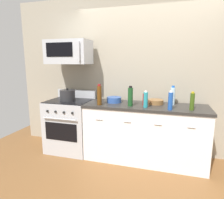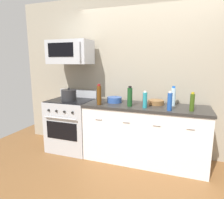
{
  "view_description": "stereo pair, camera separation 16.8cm",
  "coord_description": "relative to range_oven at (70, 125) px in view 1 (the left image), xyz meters",
  "views": [
    {
      "loc": [
        0.35,
        -3.04,
        1.59
      ],
      "look_at": [
        -0.53,
        -0.05,
        0.99
      ],
      "focal_mm": 31.48,
      "sensor_mm": 36.0,
      "label": 1
    },
    {
      "loc": [
        0.51,
        -2.99,
        1.59
      ],
      "look_at": [
        -0.53,
        -0.05,
        0.99
      ],
      "focal_mm": 31.48,
      "sensor_mm": 36.0,
      "label": 2
    }
  ],
  "objects": [
    {
      "name": "ground_plane",
      "position": [
        1.33,
        -0.0,
        -0.47
      ],
      "size": [
        6.01,
        6.01,
        0.0
      ],
      "primitive_type": "plane",
      "color": "brown"
    },
    {
      "name": "back_wall",
      "position": [
        1.33,
        0.41,
        0.88
      ],
      "size": [
        5.01,
        0.1,
        2.7
      ],
      "primitive_type": "cube",
      "color": "#9E937F",
      "rests_on": "ground_plane"
    },
    {
      "name": "counter_unit",
      "position": [
        1.33,
        -0.0,
        -0.01
      ],
      "size": [
        1.92,
        0.66,
        0.92
      ],
      "color": "white",
      "rests_on": "ground_plane"
    },
    {
      "name": "range_oven",
      "position": [
        0.0,
        0.0,
        0.0
      ],
      "size": [
        0.76,
        0.69,
        1.07
      ],
      "color": "#B7BABF",
      "rests_on": "ground_plane"
    },
    {
      "name": "microwave",
      "position": [
        0.0,
        0.04,
        1.28
      ],
      "size": [
        0.74,
        0.44,
        0.4
      ],
      "color": "#B7BABF"
    },
    {
      "name": "bottle_dish_soap",
      "position": [
        1.35,
        -0.16,
        0.57
      ],
      "size": [
        0.06,
        0.06,
        0.25
      ],
      "color": "teal",
      "rests_on": "countertop_slab"
    },
    {
      "name": "bottle_hot_sauce_red",
      "position": [
        1.32,
        -0.02,
        0.55
      ],
      "size": [
        0.06,
        0.06,
        0.2
      ],
      "color": "#B21914",
      "rests_on": "countertop_slab"
    },
    {
      "name": "bottle_olive_oil",
      "position": [
        2.0,
        -0.15,
        0.58
      ],
      "size": [
        0.06,
        0.06,
        0.26
      ],
      "color": "#385114",
      "rests_on": "countertop_slab"
    },
    {
      "name": "bottle_soda_blue",
      "position": [
        1.71,
        -0.21,
        0.58
      ],
      "size": [
        0.07,
        0.07,
        0.27
      ],
      "color": "#1E4CA5",
      "rests_on": "countertop_slab"
    },
    {
      "name": "bottle_wine_amber",
      "position": [
        0.64,
        -0.19,
        0.61
      ],
      "size": [
        0.07,
        0.07,
        0.33
      ],
      "color": "#59330F",
      "rests_on": "countertop_slab"
    },
    {
      "name": "bottle_wine_green",
      "position": [
        1.12,
        -0.14,
        0.6
      ],
      "size": [
        0.08,
        0.08,
        0.31
      ],
      "color": "#19471E",
      "rests_on": "countertop_slab"
    },
    {
      "name": "bottle_water_clear",
      "position": [
        1.74,
        0.12,
        0.6
      ],
      "size": [
        0.07,
        0.07,
        0.3
      ],
      "color": "silver",
      "rests_on": "countertop_slab"
    },
    {
      "name": "bowl_blue_mixing",
      "position": [
        0.8,
        0.06,
        0.5
      ],
      "size": [
        0.24,
        0.24,
        0.09
      ],
      "color": "#2D519E",
      "rests_on": "countertop_slab"
    },
    {
      "name": "bowl_wooden_salad",
      "position": [
        1.48,
        0.12,
        0.49
      ],
      "size": [
        0.25,
        0.25,
        0.07
      ],
      "color": "brown",
      "rests_on": "countertop_slab"
    },
    {
      "name": "stockpot",
      "position": [
        0.0,
        -0.05,
        0.55
      ],
      "size": [
        0.26,
        0.26,
        0.22
      ],
      "color": "#262628",
      "rests_on": "range_oven"
    }
  ]
}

